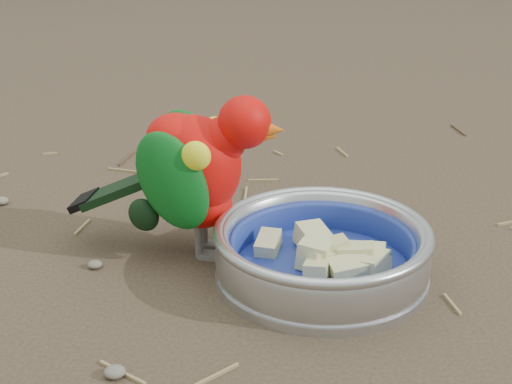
{
  "coord_description": "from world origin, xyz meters",
  "views": [
    {
      "loc": [
        -0.1,
        -0.76,
        0.42
      ],
      "look_at": [
        -0.03,
        0.03,
        0.08
      ],
      "focal_mm": 55.0,
      "sensor_mm": 36.0,
      "label": 1
    }
  ],
  "objects": [
    {
      "name": "bowl_wall",
      "position": [
        0.04,
        -0.03,
        0.04
      ],
      "size": [
        0.23,
        0.23,
        0.04
      ],
      "primitive_type": null,
      "color": "#B2B2BA",
      "rests_on": "food_bowl"
    },
    {
      "name": "ground_debris",
      "position": [
        -0.0,
        0.09,
        0.0
      ],
      "size": [
        0.9,
        0.8,
        0.01
      ],
      "primitive_type": null,
      "color": "#93794E",
      "rests_on": "ground"
    },
    {
      "name": "fruit_wedges",
      "position": [
        0.04,
        -0.03,
        0.03
      ],
      "size": [
        0.14,
        0.14,
        0.03
      ],
      "primitive_type": null,
      "color": "beige",
      "rests_on": "food_bowl"
    },
    {
      "name": "lory_parrot",
      "position": [
        -0.09,
        0.05,
        0.09
      ],
      "size": [
        0.24,
        0.16,
        0.18
      ],
      "primitive_type": null,
      "rotation": [
        0.0,
        0.0,
        -1.85
      ],
      "color": "red",
      "rests_on": "ground"
    },
    {
      "name": "ground",
      "position": [
        0.0,
        0.0,
        0.0
      ],
      "size": [
        60.0,
        60.0,
        0.0
      ],
      "primitive_type": "plane",
      "color": "#443628"
    },
    {
      "name": "food_bowl",
      "position": [
        0.04,
        -0.03,
        0.01
      ],
      "size": [
        0.23,
        0.23,
        0.02
      ],
      "primitive_type": "cylinder",
      "color": "#B2B2BA",
      "rests_on": "ground"
    }
  ]
}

